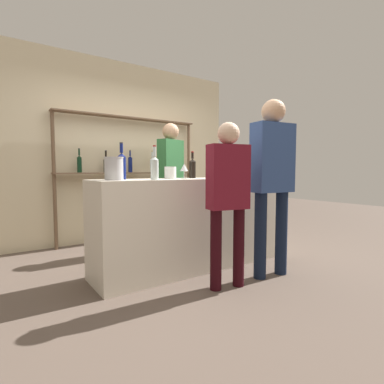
# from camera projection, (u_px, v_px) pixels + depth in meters

# --- Properties ---
(ground_plane) EXTENTS (16.00, 16.00, 0.00)m
(ground_plane) POSITION_uv_depth(u_px,v_px,m) (192.00, 267.00, 3.42)
(ground_plane) COLOR brown
(bar_counter) EXTENTS (2.23, 0.57, 1.01)m
(bar_counter) POSITION_uv_depth(u_px,v_px,m) (192.00, 223.00, 3.39)
(bar_counter) COLOR beige
(bar_counter) RESTS_ON ground_plane
(back_wall) EXTENTS (3.83, 0.12, 2.80)m
(back_wall) POSITION_uv_depth(u_px,v_px,m) (126.00, 152.00, 4.86)
(back_wall) COLOR beige
(back_wall) RESTS_ON ground_plane
(back_shelf) EXTENTS (2.29, 0.18, 1.93)m
(back_shelf) POSITION_uv_depth(u_px,v_px,m) (131.00, 159.00, 4.73)
(back_shelf) COLOR brown
(back_shelf) RESTS_ON ground_plane
(counter_bottle_0) EXTENTS (0.07, 0.07, 0.37)m
(counter_bottle_0) POSITION_uv_depth(u_px,v_px,m) (243.00, 167.00, 3.96)
(counter_bottle_0) COLOR black
(counter_bottle_0) RESTS_ON bar_counter
(counter_bottle_1) EXTENTS (0.08, 0.08, 0.33)m
(counter_bottle_1) POSITION_uv_depth(u_px,v_px,m) (226.00, 167.00, 3.69)
(counter_bottle_1) COLOR #0F1956
(counter_bottle_1) RESTS_ON bar_counter
(counter_bottle_2) EXTENTS (0.08, 0.08, 0.31)m
(counter_bottle_2) POSITION_uv_depth(u_px,v_px,m) (192.00, 168.00, 3.47)
(counter_bottle_2) COLOR black
(counter_bottle_2) RESTS_ON bar_counter
(counter_bottle_3) EXTENTS (0.08, 0.08, 0.34)m
(counter_bottle_3) POSITION_uv_depth(u_px,v_px,m) (237.00, 167.00, 3.79)
(counter_bottle_3) COLOR brown
(counter_bottle_3) RESTS_ON bar_counter
(counter_bottle_4) EXTENTS (0.08, 0.08, 0.33)m
(counter_bottle_4) POSITION_uv_depth(u_px,v_px,m) (155.00, 167.00, 2.88)
(counter_bottle_4) COLOR silver
(counter_bottle_4) RESTS_ON bar_counter
(counter_bottle_5) EXTENTS (0.08, 0.08, 0.37)m
(counter_bottle_5) POSITION_uv_depth(u_px,v_px,m) (122.00, 165.00, 2.96)
(counter_bottle_5) COLOR #0F1956
(counter_bottle_5) RESTS_ON bar_counter
(wine_glass) EXTENTS (0.09, 0.09, 0.16)m
(wine_glass) POSITION_uv_depth(u_px,v_px,m) (184.00, 168.00, 3.17)
(wine_glass) COLOR silver
(wine_glass) RESTS_ON bar_counter
(ice_bucket) EXTENTS (0.18, 0.18, 0.22)m
(ice_bucket) POSITION_uv_depth(u_px,v_px,m) (114.00, 169.00, 2.78)
(ice_bucket) COLOR #B2B2B7
(ice_bucket) RESTS_ON bar_counter
(cork_jar) EXTENTS (0.13, 0.13, 0.13)m
(cork_jar) POSITION_uv_depth(u_px,v_px,m) (170.00, 173.00, 3.27)
(cork_jar) COLOR silver
(cork_jar) RESTS_ON bar_counter
(customer_center) EXTENTS (0.41, 0.24, 1.54)m
(customer_center) POSITION_uv_depth(u_px,v_px,m) (228.00, 191.00, 2.76)
(customer_center) COLOR black
(customer_center) RESTS_ON ground_plane
(server_behind_counter) EXTENTS (0.43, 0.29, 1.76)m
(server_behind_counter) POSITION_uv_depth(u_px,v_px,m) (171.00, 173.00, 4.25)
(server_behind_counter) COLOR black
(server_behind_counter) RESTS_ON ground_plane
(customer_right) EXTENTS (0.47, 0.25, 1.82)m
(customer_right) POSITION_uv_depth(u_px,v_px,m) (272.00, 173.00, 3.06)
(customer_right) COLOR #121C33
(customer_right) RESTS_ON ground_plane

